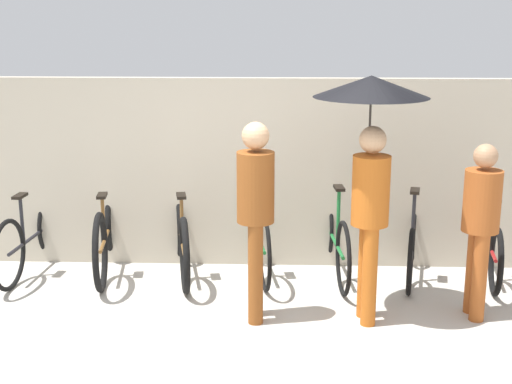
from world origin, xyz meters
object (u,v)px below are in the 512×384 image
(parked_bicycle_3, at_px, (258,235))
(pedestrian_leading, at_px, (256,206))
(parked_bicycle_4, at_px, (334,238))
(pedestrian_trailing, at_px, (481,219))
(pedestrian_center, at_px, (371,133))
(parked_bicycle_0, at_px, (32,236))
(parked_bicycle_6, at_px, (489,243))
(parked_bicycle_5, at_px, (412,243))
(parked_bicycle_2, at_px, (181,237))
(parked_bicycle_1, at_px, (106,234))

(parked_bicycle_3, height_order, pedestrian_leading, pedestrian_leading)
(parked_bicycle_4, xyz_separation_m, pedestrian_trailing, (1.17, -1.02, 0.52))
(pedestrian_center, relative_size, pedestrian_trailing, 1.36)
(pedestrian_leading, xyz_separation_m, pedestrian_trailing, (1.94, 0.13, -0.13))
(pedestrian_trailing, bearing_deg, parked_bicycle_3, 150.01)
(parked_bicycle_0, xyz_separation_m, parked_bicycle_3, (2.35, 0.04, 0.02))
(parked_bicycle_0, bearing_deg, parked_bicycle_6, -85.81)
(parked_bicycle_5, bearing_deg, parked_bicycle_4, 99.69)
(parked_bicycle_2, height_order, pedestrian_trailing, pedestrian_trailing)
(pedestrian_leading, bearing_deg, parked_bicycle_3, 88.84)
(parked_bicycle_4, relative_size, parked_bicycle_6, 1.08)
(parked_bicycle_2, relative_size, pedestrian_leading, 1.00)
(parked_bicycle_0, relative_size, parked_bicycle_4, 0.99)
(parked_bicycle_1, xyz_separation_m, parked_bicycle_4, (2.36, -0.00, -0.01))
(parked_bicycle_4, height_order, pedestrian_leading, pedestrian_leading)
(parked_bicycle_0, distance_m, pedestrian_leading, 2.72)
(parked_bicycle_4, height_order, pedestrian_center, pedestrian_center)
(parked_bicycle_0, xyz_separation_m, pedestrian_trailing, (4.31, -1.01, 0.53))
(parked_bicycle_1, bearing_deg, parked_bicycle_2, -100.18)
(parked_bicycle_0, xyz_separation_m, parked_bicycle_4, (3.14, 0.00, 0.01))
(parked_bicycle_6, relative_size, pedestrian_center, 0.79)
(pedestrian_leading, distance_m, pedestrian_trailing, 1.95)
(parked_bicycle_2, relative_size, parked_bicycle_3, 1.02)
(parked_bicycle_1, distance_m, parked_bicycle_6, 3.93)
(parked_bicycle_3, xyz_separation_m, parked_bicycle_4, (0.79, -0.03, -0.01))
(parked_bicycle_4, distance_m, pedestrian_trailing, 1.63)
(pedestrian_center, bearing_deg, parked_bicycle_1, 152.54)
(parked_bicycle_4, bearing_deg, pedestrian_trailing, -135.67)
(parked_bicycle_2, bearing_deg, parked_bicycle_1, 75.97)
(pedestrian_trailing, bearing_deg, parked_bicycle_2, 158.52)
(parked_bicycle_2, bearing_deg, parked_bicycle_6, -100.44)
(parked_bicycle_1, xyz_separation_m, pedestrian_trailing, (3.53, -1.02, 0.50))
(parked_bicycle_0, height_order, parked_bicycle_5, parked_bicycle_5)
(parked_bicycle_3, height_order, parked_bicycle_4, parked_bicycle_4)
(parked_bicycle_5, height_order, parked_bicycle_6, parked_bicycle_5)
(parked_bicycle_1, height_order, parked_bicycle_3, parked_bicycle_3)
(pedestrian_leading, relative_size, pedestrian_trailing, 1.13)
(parked_bicycle_2, bearing_deg, parked_bicycle_0, 77.52)
(pedestrian_trailing, bearing_deg, parked_bicycle_1, 162.10)
(parked_bicycle_0, height_order, pedestrian_trailing, pedestrian_trailing)
(parked_bicycle_6, bearing_deg, parked_bicycle_2, 99.35)
(parked_bicycle_2, xyz_separation_m, pedestrian_trailing, (2.74, -0.98, 0.52))
(parked_bicycle_4, xyz_separation_m, parked_bicycle_5, (0.79, -0.03, -0.03))
(parked_bicycle_4, relative_size, pedestrian_center, 0.85)
(parked_bicycle_5, bearing_deg, parked_bicycle_1, 101.34)
(parked_bicycle_4, distance_m, pedestrian_center, 1.66)
(pedestrian_leading, bearing_deg, parked_bicycle_2, 123.83)
(parked_bicycle_1, distance_m, parked_bicycle_3, 1.57)
(parked_bicycle_3, relative_size, parked_bicycle_6, 1.04)
(parked_bicycle_4, bearing_deg, parked_bicycle_0, 85.30)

